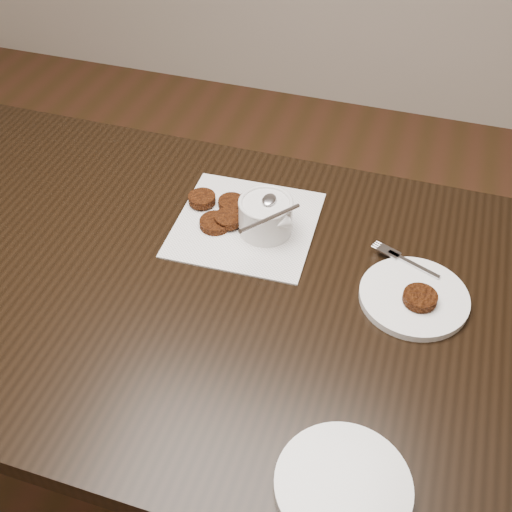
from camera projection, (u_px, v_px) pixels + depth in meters
The scene contains 7 objects.
floor at pixel (204, 492), 1.60m from camera, with size 4.00×4.00×0.00m, color #522E1C.
table at pixel (186, 392), 1.38m from camera, with size 1.26×0.81×0.75m, color black.
napkin at pixel (246, 224), 1.21m from camera, with size 0.26×0.26×0.00m, color white.
sauce_ramekin at pixel (266, 202), 1.15m from camera, with size 0.13×0.13×0.14m, color silver, non-canonical shape.
patty_cluster at pixel (230, 210), 1.22m from camera, with size 0.20×0.20×0.02m, color #59260B, non-canonical shape.
plate_with_patty at pixel (415, 294), 1.06m from camera, with size 0.19×0.19×0.03m, color white, non-canonical shape.
plate_empty at pixel (343, 485), 0.83m from camera, with size 0.18×0.18×0.01m, color white.
Camera 1 is at (0.35, -0.66, 1.55)m, focal length 44.14 mm.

